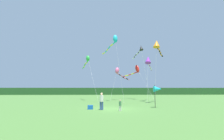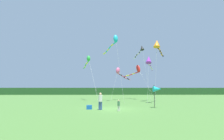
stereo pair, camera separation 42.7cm
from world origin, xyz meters
name	(u,v)px [view 2 (the right image)]	position (x,y,z in m)	size (l,w,h in m)	color
ground_plane	(113,109)	(0.00, 0.00, 0.00)	(120.00, 120.00, 0.00)	#477533
distant_treeline	(110,91)	(0.00, 45.00, 1.31)	(108.00, 2.83, 2.61)	#234C23
person_adult	(100,100)	(-1.32, -0.86, 0.97)	(0.38, 0.38, 1.73)	#334C8C
person_child	(119,105)	(0.50, -1.85, 0.60)	(0.24, 0.24, 1.07)	silver
cooler_box	(89,107)	(-2.50, -0.36, 0.21)	(0.55, 0.40, 0.42)	#1959B2
banner_flag_pole	(157,89)	(5.05, 0.81, 2.09)	(0.90, 0.70, 2.57)	black
kite_orange	(157,45)	(6.93, 6.34, 8.87)	(3.20, 5.11, 9.65)	#B2B2B2
kite_black	(141,49)	(6.06, 14.48, 10.17)	(1.69, 7.78, 11.03)	#B2B2B2
kite_purple	(149,60)	(6.50, 10.05, 7.09)	(2.73, 6.61, 8.02)	#B2B2B2
kite_rainbow	(119,72)	(1.57, 14.14, 5.48)	(4.33, 5.31, 6.42)	#B2B2B2
kite_green	(88,60)	(-4.47, 12.95, 7.62)	(3.96, 9.39, 8.56)	#B2B2B2
kite_red	(137,70)	(5.51, 16.55, 6.20)	(5.14, 8.06, 7.38)	#B2B2B2
kite_cyan	(114,41)	(0.47, 10.08, 10.54)	(3.55, 7.47, 11.55)	#B2B2B2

